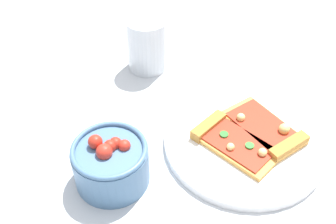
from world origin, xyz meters
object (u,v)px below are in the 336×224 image
pizza_slice_near (268,131)px  pizza_slice_far (232,141)px  salad_bowl (111,163)px  soda_glass (147,45)px  plate (244,142)px

pizza_slice_near → pizza_slice_far: 0.07m
pizza_slice_near → salad_bowl: 0.27m
pizza_slice_far → salad_bowl: salad_bowl is taller
salad_bowl → soda_glass: size_ratio=1.05×
pizza_slice_far → salad_bowl: (0.13, -0.16, 0.02)m
plate → soda_glass: (-0.15, -0.24, 0.05)m
pizza_slice_near → soda_glass: bearing=-114.2°
plate → salad_bowl: salad_bowl is taller
plate → pizza_slice_far: (0.02, -0.02, 0.01)m
soda_glass → plate: bearing=57.9°
plate → salad_bowl: bearing=-51.3°
pizza_slice_near → pizza_slice_far: size_ratio=1.01×
pizza_slice_far → soda_glass: 0.28m
plate → soda_glass: 0.29m
plate → pizza_slice_near: bearing=129.2°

